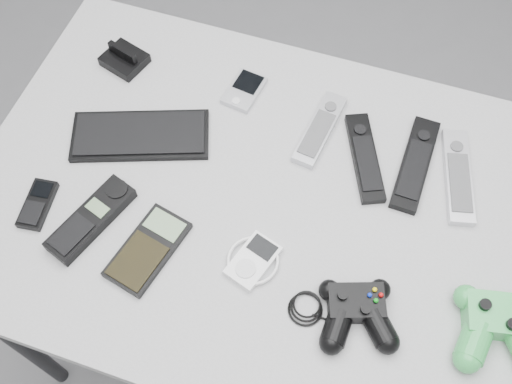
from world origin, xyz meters
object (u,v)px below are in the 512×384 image
(desk, at_px, (283,223))
(remote_black_b, at_px, (415,163))
(mobile_phone, at_px, (37,204))
(remote_silver_a, at_px, (320,129))
(controller_black, at_px, (357,311))
(remote_black_a, at_px, (365,157))
(pda, at_px, (244,90))
(remote_silver_b, at_px, (458,176))
(controller_green, at_px, (499,325))
(pda_keyboard, at_px, (140,135))
(cordless_handset, at_px, (91,219))
(calculator, at_px, (148,249))
(mp3_player, at_px, (253,260))

(desk, relative_size, remote_black_b, 5.61)
(mobile_phone, bearing_deg, remote_silver_a, 29.06)
(controller_black, bearing_deg, remote_black_a, 81.49)
(remote_silver_a, xyz_separation_m, remote_black_a, (0.10, -0.04, 0.00))
(pda, distance_m, remote_silver_a, 0.18)
(remote_silver_b, xyz_separation_m, controller_black, (-0.12, -0.32, 0.01))
(remote_black_a, distance_m, controller_green, 0.38)
(remote_silver_a, bearing_deg, desk, -87.91)
(desk, bearing_deg, remote_silver_a, 84.89)
(pda_keyboard, bearing_deg, remote_black_b, -8.71)
(cordless_handset, bearing_deg, mobile_phone, -160.16)
(controller_green, bearing_deg, remote_black_b, 112.45)
(pda, relative_size, calculator, 0.59)
(remote_black_b, xyz_separation_m, cordless_handset, (-0.54, -0.31, 0.00))
(remote_silver_b, bearing_deg, remote_black_a, 171.19)
(remote_black_b, relative_size, mp3_player, 2.14)
(remote_silver_a, xyz_separation_m, mobile_phone, (-0.45, -0.33, -0.00))
(pda, bearing_deg, remote_black_b, -1.95)
(remote_silver_b, bearing_deg, pda_keyboard, 176.12)
(mobile_phone, relative_size, calculator, 0.62)
(pda, relative_size, mobile_phone, 0.96)
(mp3_player, bearing_deg, remote_silver_b, 60.03)
(remote_black_a, xyz_separation_m, remote_black_b, (0.10, 0.02, 0.00))
(pda, distance_m, controller_green, 0.65)
(remote_silver_b, xyz_separation_m, mobile_phone, (-0.73, -0.31, -0.00))
(cordless_handset, distance_m, controller_black, 0.50)
(pda, relative_size, cordless_handset, 0.53)
(remote_black_a, distance_m, remote_silver_b, 0.18)
(desk, relative_size, remote_silver_b, 5.84)
(pda, height_order, remote_silver_a, remote_silver_a)
(remote_silver_a, bearing_deg, controller_black, -58.00)
(desk, relative_size, remote_silver_a, 6.61)
(calculator, xyz_separation_m, mp3_player, (0.18, 0.04, 0.00))
(pda_keyboard, height_order, remote_black_a, remote_black_a)
(remote_silver_a, distance_m, calculator, 0.41)
(remote_silver_a, height_order, calculator, remote_silver_a)
(remote_black_b, height_order, controller_green, controller_green)
(remote_black_a, bearing_deg, pda, 139.68)
(remote_black_b, height_order, cordless_handset, cordless_handset)
(remote_silver_a, relative_size, mp3_player, 1.82)
(remote_silver_a, height_order, mobile_phone, remote_silver_a)
(desk, bearing_deg, remote_black_b, 37.64)
(remote_silver_a, relative_size, remote_silver_b, 0.88)
(calculator, bearing_deg, pda, 96.25)
(pda_keyboard, bearing_deg, desk, -30.30)
(remote_silver_a, xyz_separation_m, remote_silver_b, (0.28, -0.02, 0.00))
(cordless_handset, bearing_deg, controller_black, 16.91)
(pda, distance_m, calculator, 0.40)
(remote_silver_a, height_order, remote_black_b, same)
(pda, xyz_separation_m, mobile_phone, (-0.27, -0.37, 0.00))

